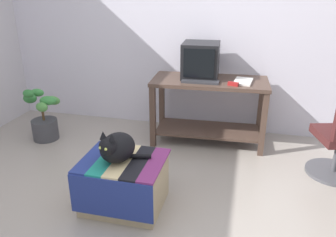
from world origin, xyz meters
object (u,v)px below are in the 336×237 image
(tv_monitor, at_px, (201,61))
(cat, at_px, (117,147))
(desk, at_px, (209,100))
(book, at_px, (243,81))
(keyboard, at_px, (200,81))
(potted_plant, at_px, (44,119))
(ottoman_with_blanket, at_px, (124,183))
(stapler, at_px, (233,84))

(tv_monitor, distance_m, cat, 1.61)
(desk, bearing_deg, book, -6.87)
(tv_monitor, bearing_deg, cat, -108.69)
(keyboard, height_order, cat, keyboard)
(tv_monitor, distance_m, keyboard, 0.28)
(book, xyz_separation_m, potted_plant, (-2.25, -0.38, -0.51))
(keyboard, bearing_deg, ottoman_with_blanket, -109.41)
(keyboard, relative_size, ottoman_with_blanket, 0.60)
(tv_monitor, height_order, cat, tv_monitor)
(cat, distance_m, stapler, 1.50)
(desk, height_order, keyboard, keyboard)
(tv_monitor, height_order, book, tv_monitor)
(tv_monitor, height_order, stapler, tv_monitor)
(desk, relative_size, book, 4.61)
(cat, bearing_deg, desk, 81.83)
(tv_monitor, relative_size, book, 1.56)
(ottoman_with_blanket, bearing_deg, keyboard, 71.51)
(potted_plant, bearing_deg, stapler, 5.88)
(book, bearing_deg, cat, -116.51)
(tv_monitor, bearing_deg, desk, -36.14)
(desk, xyz_separation_m, potted_plant, (-1.89, -0.40, -0.26))
(ottoman_with_blanket, distance_m, cat, 0.34)
(desk, distance_m, tv_monitor, 0.46)
(keyboard, xyz_separation_m, book, (0.45, 0.11, -0.00))
(ottoman_with_blanket, distance_m, potted_plant, 1.70)
(tv_monitor, distance_m, book, 0.52)
(keyboard, bearing_deg, desk, 56.88)
(ottoman_with_blanket, bearing_deg, tv_monitor, 75.33)
(tv_monitor, height_order, keyboard, tv_monitor)
(desk, xyz_separation_m, stapler, (0.26, -0.18, 0.26))
(book, xyz_separation_m, cat, (-0.90, -1.40, -0.21))
(desk, relative_size, keyboard, 3.26)
(tv_monitor, bearing_deg, ottoman_with_blanket, -107.74)
(ottoman_with_blanket, xyz_separation_m, cat, (-0.03, -0.03, 0.34))
(ottoman_with_blanket, bearing_deg, book, 57.71)
(book, xyz_separation_m, stapler, (-0.10, -0.16, 0.01))
(ottoman_with_blanket, distance_m, stapler, 1.55)
(desk, height_order, cat, desk)
(ottoman_with_blanket, relative_size, stapler, 6.02)
(book, distance_m, potted_plant, 2.34)
(cat, relative_size, potted_plant, 0.63)
(potted_plant, relative_size, stapler, 5.94)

